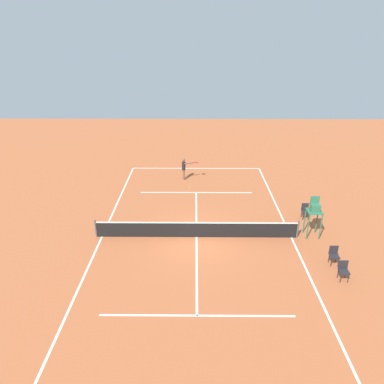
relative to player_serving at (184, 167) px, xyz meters
The scene contains 9 objects.
ground_plane 8.75m from the player_serving, 96.13° to the left, with size 60.00×60.00×0.00m, color #AD5933.
court_lines 8.75m from the player_serving, 96.13° to the left, with size 10.89×22.36×0.01m.
tennis_net 8.70m from the player_serving, 96.13° to the left, with size 11.49×0.10×1.07m.
player_serving is the anchor object (origin of this frame).
tennis_ball 1.97m from the player_serving, 104.56° to the left, with size 0.07×0.07×0.07m, color #CCE033.
umpire_chair 11.27m from the player_serving, 131.59° to the left, with size 0.80×0.80×2.41m.
courtside_chair_near 14.59m from the player_serving, 122.28° to the left, with size 0.44×0.46×0.95m.
courtside_chair_mid 9.96m from the player_serving, 140.76° to the left, with size 0.44×0.46×0.95m.
courtside_chair_far 13.55m from the player_serving, 125.08° to the left, with size 0.44×0.46×0.95m.
Camera 1 is at (0.11, 17.27, 10.66)m, focal length 33.08 mm.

